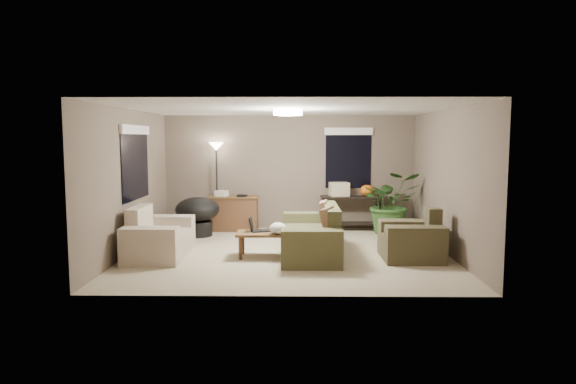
{
  "coord_description": "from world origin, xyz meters",
  "views": [
    {
      "loc": [
        0.12,
        -8.84,
        2.0
      ],
      "look_at": [
        0.0,
        0.2,
        1.05
      ],
      "focal_mm": 32.0,
      "sensor_mm": 36.0,
      "label": 1
    }
  ],
  "objects_px": {
    "armchair": "(412,241)",
    "desk": "(233,213)",
    "console_table": "(350,210)",
    "houseplant": "(391,210)",
    "main_sofa": "(313,238)",
    "coffee_table": "(266,236)",
    "floor_lamp": "(216,157)",
    "loveseat": "(158,239)",
    "cat_scratching_post": "(421,241)",
    "papasan_chair": "(198,213)"
  },
  "relations": [
    {
      "from": "desk",
      "to": "papasan_chair",
      "type": "distance_m",
      "value": 0.92
    },
    {
      "from": "armchair",
      "to": "coffee_table",
      "type": "relative_size",
      "value": 1.0
    },
    {
      "from": "papasan_chair",
      "to": "floor_lamp",
      "type": "distance_m",
      "value": 1.36
    },
    {
      "from": "cat_scratching_post",
      "to": "console_table",
      "type": "bearing_deg",
      "value": 114.19
    },
    {
      "from": "floor_lamp",
      "to": "cat_scratching_post",
      "type": "relative_size",
      "value": 3.82
    },
    {
      "from": "main_sofa",
      "to": "desk",
      "type": "relative_size",
      "value": 2.0
    },
    {
      "from": "loveseat",
      "to": "houseplant",
      "type": "relative_size",
      "value": 1.22
    },
    {
      "from": "armchair",
      "to": "papasan_chair",
      "type": "bearing_deg",
      "value": 153.41
    },
    {
      "from": "floor_lamp",
      "to": "cat_scratching_post",
      "type": "height_order",
      "value": "floor_lamp"
    },
    {
      "from": "papasan_chair",
      "to": "desk",
      "type": "bearing_deg",
      "value": 44.33
    },
    {
      "from": "desk",
      "to": "cat_scratching_post",
      "type": "bearing_deg",
      "value": -31.49
    },
    {
      "from": "floor_lamp",
      "to": "console_table",
      "type": "bearing_deg",
      "value": -0.09
    },
    {
      "from": "coffee_table",
      "to": "floor_lamp",
      "type": "xyz_separation_m",
      "value": [
        -1.22,
        2.56,
        1.24
      ]
    },
    {
      "from": "loveseat",
      "to": "cat_scratching_post",
      "type": "relative_size",
      "value": 3.2
    },
    {
      "from": "floor_lamp",
      "to": "houseplant",
      "type": "xyz_separation_m",
      "value": [
        3.71,
        -0.45,
        -1.09
      ]
    },
    {
      "from": "papasan_chair",
      "to": "cat_scratching_post",
      "type": "height_order",
      "value": "papasan_chair"
    },
    {
      "from": "floor_lamp",
      "to": "houseplant",
      "type": "bearing_deg",
      "value": -6.91
    },
    {
      "from": "houseplant",
      "to": "desk",
      "type": "bearing_deg",
      "value": 173.28
    },
    {
      "from": "main_sofa",
      "to": "desk",
      "type": "xyz_separation_m",
      "value": [
        -1.65,
        2.32,
        0.08
      ]
    },
    {
      "from": "loveseat",
      "to": "coffee_table",
      "type": "xyz_separation_m",
      "value": [
        1.85,
        -0.03,
        0.06
      ]
    },
    {
      "from": "loveseat",
      "to": "cat_scratching_post",
      "type": "height_order",
      "value": "loveseat"
    },
    {
      "from": "console_table",
      "to": "houseplant",
      "type": "xyz_separation_m",
      "value": [
        0.8,
        -0.44,
        0.08
      ]
    },
    {
      "from": "armchair",
      "to": "console_table",
      "type": "distance_m",
      "value": 2.77
    },
    {
      "from": "desk",
      "to": "houseplant",
      "type": "relative_size",
      "value": 0.84
    },
    {
      "from": "cat_scratching_post",
      "to": "loveseat",
      "type": "bearing_deg",
      "value": -176.34
    },
    {
      "from": "console_table",
      "to": "loveseat",
      "type": "bearing_deg",
      "value": -144.6
    },
    {
      "from": "console_table",
      "to": "papasan_chair",
      "type": "bearing_deg",
      "value": -167.84
    },
    {
      "from": "console_table",
      "to": "cat_scratching_post",
      "type": "distance_m",
      "value": 2.45
    },
    {
      "from": "armchair",
      "to": "desk",
      "type": "relative_size",
      "value": 0.91
    },
    {
      "from": "loveseat",
      "to": "coffee_table",
      "type": "distance_m",
      "value": 1.85
    },
    {
      "from": "desk",
      "to": "coffee_table",
      "type": "bearing_deg",
      "value": -71.06
    },
    {
      "from": "armchair",
      "to": "coffee_table",
      "type": "distance_m",
      "value": 2.43
    },
    {
      "from": "houseplant",
      "to": "papasan_chair",
      "type": "bearing_deg",
      "value": -176.48
    },
    {
      "from": "armchair",
      "to": "floor_lamp",
      "type": "distance_m",
      "value": 4.7
    },
    {
      "from": "loveseat",
      "to": "console_table",
      "type": "relative_size",
      "value": 1.23
    },
    {
      "from": "main_sofa",
      "to": "houseplant",
      "type": "bearing_deg",
      "value": 48.48
    },
    {
      "from": "desk",
      "to": "console_table",
      "type": "distance_m",
      "value": 2.55
    },
    {
      "from": "loveseat",
      "to": "cat_scratching_post",
      "type": "distance_m",
      "value": 4.55
    },
    {
      "from": "houseplant",
      "to": "cat_scratching_post",
      "type": "xyz_separation_m",
      "value": [
        0.2,
        -1.78,
        -0.3
      ]
    },
    {
      "from": "main_sofa",
      "to": "coffee_table",
      "type": "height_order",
      "value": "main_sofa"
    },
    {
      "from": "main_sofa",
      "to": "console_table",
      "type": "xyz_separation_m",
      "value": [
        0.91,
        2.37,
        0.14
      ]
    },
    {
      "from": "desk",
      "to": "cat_scratching_post",
      "type": "xyz_separation_m",
      "value": [
        3.55,
        -2.18,
        -0.16
      ]
    },
    {
      "from": "main_sofa",
      "to": "console_table",
      "type": "bearing_deg",
      "value": 69.07
    },
    {
      "from": "coffee_table",
      "to": "armchair",
      "type": "bearing_deg",
      "value": -2.69
    },
    {
      "from": "papasan_chair",
      "to": "main_sofa",
      "type": "bearing_deg",
      "value": -36.01
    },
    {
      "from": "main_sofa",
      "to": "houseplant",
      "type": "distance_m",
      "value": 2.58
    },
    {
      "from": "floor_lamp",
      "to": "loveseat",
      "type": "bearing_deg",
      "value": -104.06
    },
    {
      "from": "desk",
      "to": "papasan_chair",
      "type": "height_order",
      "value": "papasan_chair"
    },
    {
      "from": "desk",
      "to": "loveseat",
      "type": "bearing_deg",
      "value": -111.86
    },
    {
      "from": "armchair",
      "to": "cat_scratching_post",
      "type": "height_order",
      "value": "armchair"
    }
  ]
}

